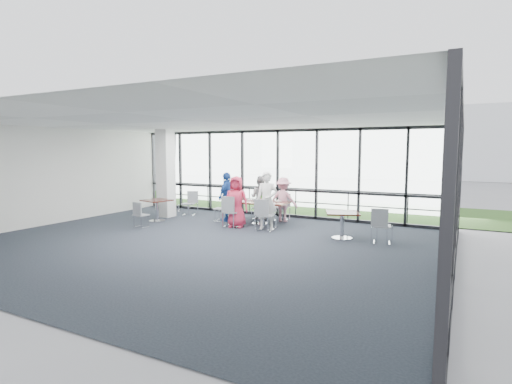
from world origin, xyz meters
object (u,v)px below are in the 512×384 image
at_px(side_table_left, 157,203).
at_px(diner_far_left, 260,198).
at_px(diner_end, 227,197).
at_px(chair_main_fr, 281,208).
at_px(chair_main_nr, 266,215).
at_px(diner_near_right, 267,201).
at_px(chair_main_nl, 232,212).
at_px(structural_column, 166,173).
at_px(main_table, 260,206).
at_px(diner_near_left, 236,202).
at_px(chair_spare_r, 382,226).
at_px(chair_spare_lb, 188,204).
at_px(chair_main_fl, 259,207).
at_px(chair_main_end, 221,209).
at_px(diner_far_right, 283,200).
at_px(side_table_right, 342,216).
at_px(chair_spare_la, 141,215).

xyz_separation_m(side_table_left, diner_far_left, (2.97, 2.03, 0.14)).
distance_m(diner_end, chair_main_fr, 1.90).
bearing_deg(chair_main_nr, diner_end, 143.63).
xyz_separation_m(diner_near_right, chair_main_nl, (-1.17, -0.17, -0.41)).
xyz_separation_m(structural_column, side_table_left, (0.36, -0.93, -0.97)).
xyz_separation_m(main_table, diner_near_left, (-0.42, -0.85, 0.20)).
xyz_separation_m(chair_main_nl, chair_spare_r, (4.66, -0.08, -0.03)).
relative_size(main_table, diner_end, 1.13).
bearing_deg(chair_spare_lb, structural_column, 22.44).
relative_size(chair_main_fl, chair_main_end, 0.95).
relative_size(diner_far_left, diner_far_right, 1.01).
height_order(side_table_right, chair_main_fr, chair_main_fr).
bearing_deg(chair_spare_r, main_table, 156.90).
bearing_deg(chair_main_nr, chair_spare_lb, 151.33).
height_order(diner_near_left, chair_main_end, diner_near_left).
bearing_deg(main_table, diner_far_right, 54.55).
bearing_deg(chair_main_fl, side_table_right, 145.36).
relative_size(diner_near_right, chair_main_end, 2.06).
distance_m(chair_main_fr, chair_spare_la, 4.68).
bearing_deg(chair_main_nl, chair_main_fr, 61.78).
distance_m(chair_main_nl, chair_main_nr, 1.22).
bearing_deg(chair_main_nr, chair_main_end, 148.39).
distance_m(side_table_left, diner_near_right, 4.03).
distance_m(diner_far_right, chair_main_nr, 1.74).
bearing_deg(side_table_right, diner_far_right, 146.08).
xyz_separation_m(diner_near_left, diner_end, (-0.84, 0.83, 0.03)).
relative_size(diner_near_right, chair_main_fr, 1.98).
height_order(main_table, chair_spare_r, chair_spare_r).
xyz_separation_m(chair_main_fl, chair_main_fr, (0.83, 0.03, 0.04)).
height_order(side_table_left, diner_near_left, diner_near_left).
relative_size(structural_column, chair_main_end, 3.67).
xyz_separation_m(diner_near_right, diner_far_right, (-0.11, 1.51, -0.14)).
bearing_deg(chair_main_end, chair_main_nr, 59.47).
height_order(structural_column, diner_end, structural_column).
bearing_deg(chair_spare_lb, chair_spare_la, 70.60).
xyz_separation_m(main_table, chair_spare_r, (4.10, -0.98, -0.16)).
distance_m(main_table, diner_end, 1.28).
distance_m(diner_near_right, diner_far_left, 1.88).
xyz_separation_m(structural_column, chair_main_nr, (4.42, -0.67, -1.12)).
distance_m(chair_main_nr, chair_spare_la, 3.97).
bearing_deg(chair_main_fl, chair_main_end, 38.04).
relative_size(side_table_right, chair_main_nr, 1.19).
xyz_separation_m(main_table, side_table_right, (3.02, -0.92, 0.02)).
relative_size(diner_far_left, chair_main_fr, 1.70).
bearing_deg(diner_end, diner_near_left, 45.86).
height_order(structural_column, chair_main_fr, structural_column).
relative_size(diner_near_left, diner_far_left, 1.06).
distance_m(diner_far_right, diner_end, 1.93).
distance_m(diner_far_left, chair_main_fl, 0.36).
height_order(chair_spare_lb, chair_spare_r, chair_spare_r).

